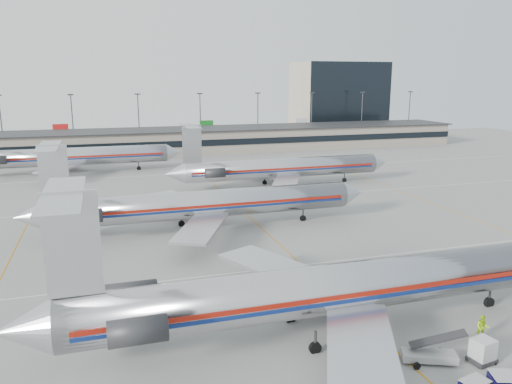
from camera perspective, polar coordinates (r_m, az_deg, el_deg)
name	(u,v)px	position (r m, az deg, el deg)	size (l,w,h in m)	color
ground	(345,305)	(45.49, 10.17, -12.57)	(260.00, 260.00, 0.00)	gray
apron_markings	(302,265)	(53.80, 5.27, -8.31)	(160.00, 0.15, 0.02)	silver
terminal	(178,140)	(136.63, -8.93, 5.85)	(162.00, 17.00, 6.25)	gray
light_mast_row	(170,116)	(149.95, -9.80, 8.51)	(163.60, 0.40, 15.28)	#38383D
distant_building	(338,98)	(183.50, 9.33, 10.50)	(30.00, 20.00, 25.00)	tan
jet_foreground	(328,288)	(39.27, 8.24, -10.86)	(48.27, 28.42, 12.64)	#B8B8BD
jet_second_row	(199,204)	(65.10, -6.57, -1.39)	(45.77, 26.95, 11.98)	#B8B8BD
jet_third_row	(279,168)	(91.53, 2.62, 2.78)	(43.11, 26.52, 11.79)	#B8B8BD
jet_back_row	(69,156)	(111.05, -20.60, 3.83)	(45.19, 27.80, 12.36)	#B8B8BD
cart_inner	(509,383)	(37.16, 26.91, -18.90)	(2.54, 2.12, 1.24)	#0C0A37
uld_container	(483,351)	(39.62, 24.48, -16.19)	(1.87, 1.63, 1.77)	#2D2D30
belt_loader	(430,354)	(38.53, 19.28, -17.04)	(4.53, 2.67, 2.32)	#9D9D9D
ramp_worker_far	(482,328)	(42.66, 24.46, -13.92)	(0.95, 0.74, 1.96)	#A8DA14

